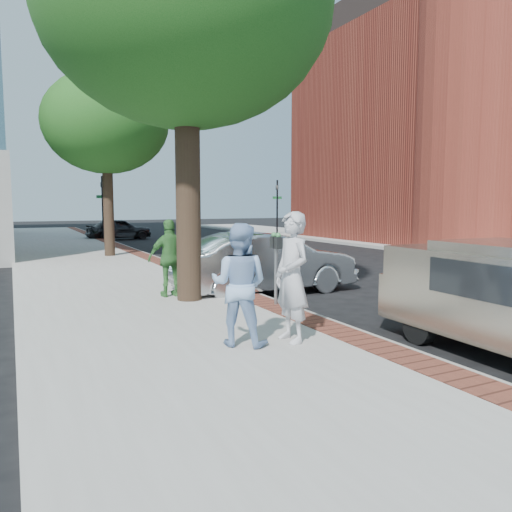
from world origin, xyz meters
TOP-DOWN VIEW (x-y plane):
  - ground at (0.00, 0.00)m, footprint 120.00×120.00m
  - sidewalk at (-1.50, 8.00)m, footprint 5.00×60.00m
  - brick_strip at (0.70, 8.00)m, footprint 0.60×60.00m
  - curb at (1.05, 8.00)m, footprint 0.10×60.00m
  - sidewalk_far at (14.50, 8.00)m, footprint 5.00×60.00m
  - church at (20.98, 13.13)m, footprint 19.00×16.00m
  - signal_near at (0.90, 22.00)m, footprint 0.70×0.15m
  - signal_far at (12.50, 22.00)m, footprint 0.70×0.15m
  - tree_near at (-0.60, 1.90)m, footprint 6.00×6.00m
  - tree_far at (-0.50, 12.00)m, footprint 4.80×4.80m
  - parking_meter at (0.80, 0.59)m, footprint 0.12×0.32m
  - person_gray at (-0.28, -1.89)m, footprint 0.49×0.72m
  - person_officer at (-1.05, -1.70)m, footprint 1.09×1.07m
  - person_green at (-0.84, 2.45)m, footprint 1.01×0.44m
  - sedan_silver at (1.60, 2.61)m, footprint 4.62×1.77m
  - bg_car at (1.96, 22.90)m, footprint 3.97×1.90m

SIDE VIEW (x-z plane):
  - ground at x=0.00m, z-range 0.00..0.00m
  - sidewalk at x=-1.50m, z-range 0.00..0.15m
  - curb at x=1.05m, z-range 0.00..0.15m
  - sidewalk_far at x=14.50m, z-range 0.00..0.15m
  - brick_strip at x=0.70m, z-range 0.15..0.16m
  - bg_car at x=1.96m, z-range 0.00..1.31m
  - sedan_silver at x=1.60m, z-range 0.00..1.50m
  - person_green at x=-0.84m, z-range 0.15..1.86m
  - person_officer at x=-1.05m, z-range 0.15..1.92m
  - person_gray at x=-0.28m, z-range 0.15..2.09m
  - parking_meter at x=0.80m, z-range 0.47..1.94m
  - signal_near at x=0.90m, z-range 0.35..4.15m
  - signal_far at x=12.50m, z-range 0.35..4.15m
  - tree_far at x=-0.50m, z-range 1.73..8.87m
  - tree_near at x=-0.60m, z-range 1.92..10.43m
  - church at x=20.98m, z-range -2.94..17.46m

